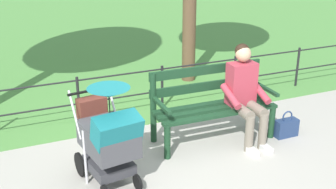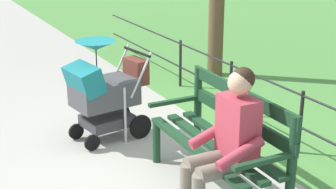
# 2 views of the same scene
# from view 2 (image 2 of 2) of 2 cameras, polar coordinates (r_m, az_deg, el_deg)

# --- Properties ---
(ground_plane) EXTENTS (60.00, 60.00, 0.00)m
(ground_plane) POSITION_cam_2_polar(r_m,az_deg,el_deg) (5.51, -0.10, -6.59)
(ground_plane) COLOR #ADA89E
(park_bench) EXTENTS (1.61, 0.64, 0.96)m
(park_bench) POSITION_cam_2_polar(r_m,az_deg,el_deg) (4.68, 6.16, -4.55)
(park_bench) COLOR #193D23
(park_bench) RESTS_ON ground
(person_on_bench) EXTENTS (0.54, 0.74, 1.28)m
(person_on_bench) POSITION_cam_2_polar(r_m,az_deg,el_deg) (4.22, 6.49, -5.01)
(person_on_bench) COLOR slate
(person_on_bench) RESTS_ON ground
(stroller) EXTENTS (0.62, 0.94, 1.15)m
(stroller) POSITION_cam_2_polar(r_m,az_deg,el_deg) (5.70, -7.15, 0.59)
(stroller) COLOR black
(stroller) RESTS_ON ground
(park_fence) EXTENTS (9.02, 0.04, 0.70)m
(park_fence) POSITION_cam_2_polar(r_m,az_deg,el_deg) (5.63, 13.65, -1.87)
(park_fence) COLOR black
(park_fence) RESTS_ON ground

